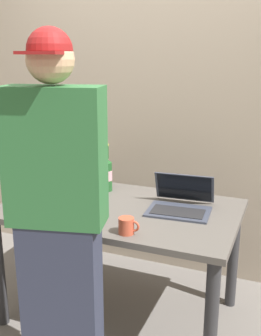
{
  "coord_description": "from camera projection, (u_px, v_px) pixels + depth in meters",
  "views": [
    {
      "loc": [
        0.92,
        -2.08,
        1.61
      ],
      "look_at": [
        0.07,
        0.0,
        0.99
      ],
      "focal_mm": 43.09,
      "sensor_mm": 36.0,
      "label": 1
    }
  ],
  "objects": [
    {
      "name": "desk",
      "position": [
        120.0,
        223.0,
        2.46
      ],
      "size": [
        1.4,
        0.85,
        0.74
      ],
      "color": "#56514C",
      "rests_on": "ground"
    },
    {
      "name": "beer_bottle_green",
      "position": [
        97.0,
        173.0,
        2.73
      ],
      "size": [
        0.07,
        0.07,
        0.3
      ],
      "color": "#333333",
      "rests_on": "desk"
    },
    {
      "name": "beer_bottle_dark",
      "position": [
        88.0,
        173.0,
        2.79
      ],
      "size": [
        0.06,
        0.06,
        0.26
      ],
      "color": "brown",
      "rests_on": "desk"
    },
    {
      "name": "ground_plane",
      "position": [
        121.0,
        313.0,
        2.62
      ],
      "size": [
        8.0,
        8.0,
        0.0
      ],
      "primitive_type": "plane",
      "color": "slate",
      "rests_on": "ground"
    },
    {
      "name": "coffee_mug",
      "position": [
        127.0,
        226.0,
        2.05
      ],
      "size": [
        0.11,
        0.08,
        0.09
      ],
      "color": "#BF4C33",
      "rests_on": "desk"
    },
    {
      "name": "back_wall",
      "position": [
        161.0,
        100.0,
        2.96
      ],
      "size": [
        6.0,
        0.1,
        2.6
      ],
      "primitive_type": "cube",
      "color": "tan",
      "rests_on": "ground"
    },
    {
      "name": "person_figure",
      "position": [
        59.0,
        225.0,
        1.79
      ],
      "size": [
        0.45,
        0.32,
        1.73
      ],
      "color": "#2D3347",
      "rests_on": "ground"
    },
    {
      "name": "laptop",
      "position": [
        180.0,
        203.0,
        2.38
      ],
      "size": [
        0.38,
        0.36,
        0.2
      ],
      "color": "#383D4C",
      "rests_on": "desk"
    },
    {
      "name": "beer_bottle_brown",
      "position": [
        107.0,
        173.0,
        2.69
      ],
      "size": [
        0.08,
        0.08,
        0.32
      ],
      "color": "#1E5123",
      "rests_on": "desk"
    }
  ]
}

